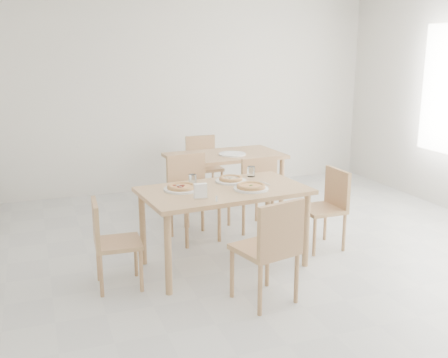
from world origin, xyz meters
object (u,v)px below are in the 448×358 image
object	(u,v)px
plate_mushroom	(231,181)
tumbler_b	(193,180)
chair_north	(191,191)
chair_back_n	(203,162)
plate_pepperoni	(181,189)
plate_empty	(232,154)
pizza_mushroom	(231,179)
napkin_holder	(200,192)
chair_east	(328,203)
pizza_margherita	(251,186)
chair_west	(109,238)
pizza_pepperoni	(181,187)
main_table	(224,197)
plate_margherita	(251,189)
second_table	(225,161)
chair_back_s	(254,187)
chair_south	(271,244)
tumbler_a	(251,172)

from	to	relation	value
plate_mushroom	tumbler_b	bearing A→B (deg)	175.72
chair_north	chair_back_n	bearing A→B (deg)	57.76
plate_mushroom	plate_pepperoni	world-z (taller)	same
chair_back_n	plate_empty	world-z (taller)	chair_back_n
plate_mushroom	pizza_mushroom	size ratio (longest dim) A/B	1.26
napkin_holder	chair_east	bearing A→B (deg)	17.08
pizza_margherita	pizza_mushroom	world-z (taller)	same
chair_west	chair_back_n	xyz separation A→B (m)	(1.61, 2.40, 0.04)
pizza_pepperoni	pizza_mushroom	bearing A→B (deg)	13.74
main_table	chair_east	bearing A→B (deg)	-1.65
plate_margherita	second_table	xyz separation A→B (m)	(0.35, 1.62, -0.10)
plate_mushroom	pizza_pepperoni	distance (m)	0.55
chair_back_s	chair_east	bearing A→B (deg)	119.50
main_table	second_table	xyz separation A→B (m)	(0.56, 1.50, -0.01)
chair_back_n	chair_south	bearing A→B (deg)	-99.15
pizza_margherita	second_table	xyz separation A→B (m)	(0.35, 1.62, -0.12)
chair_north	pizza_pepperoni	xyz separation A→B (m)	(-0.31, -0.75, 0.26)
napkin_holder	pizza_mushroom	bearing A→B (deg)	50.08
tumbler_b	chair_back_n	world-z (taller)	tumbler_b
chair_west	tumbler_b	bearing A→B (deg)	-64.14
plate_mushroom	chair_back_n	world-z (taller)	chair_back_n
plate_empty	plate_margherita	bearing A→B (deg)	-104.98
chair_south	pizza_margherita	size ratio (longest dim) A/B	3.29
plate_margherita	chair_east	bearing A→B (deg)	11.51
pizza_margherita	tumbler_b	world-z (taller)	tumbler_b
plate_pepperoni	pizza_pepperoni	world-z (taller)	pizza_pepperoni
chair_back_s	pizza_pepperoni	bearing A→B (deg)	29.39
chair_east	pizza_margherita	distance (m)	1.00
chair_back_s	chair_back_n	size ratio (longest dim) A/B	1.02
main_table	tumbler_b	distance (m)	0.36
tumbler_b	pizza_mushroom	bearing A→B (deg)	-4.28
plate_pepperoni	second_table	size ratio (longest dim) A/B	0.23
pizza_mushroom	tumbler_a	world-z (taller)	tumbler_a
plate_pepperoni	plate_empty	xyz separation A→B (m)	(1.01, 1.35, 0.00)
chair_west	plate_mushroom	world-z (taller)	chair_west
napkin_holder	plate_empty	distance (m)	1.92
chair_north	plate_pepperoni	distance (m)	0.85
chair_south	pizza_mushroom	world-z (taller)	chair_south
chair_north	tumbler_b	world-z (taller)	chair_north
chair_north	pizza_mushroom	bearing A→B (deg)	-80.29
pizza_mushroom	chair_back_n	bearing A→B (deg)	79.39
pizza_margherita	chair_west	bearing A→B (deg)	179.96
chair_back_n	plate_empty	bearing A→B (deg)	-84.43
plate_pepperoni	tumbler_b	distance (m)	0.22
main_table	chair_east	distance (m)	1.17
plate_pepperoni	tumbler_b	size ratio (longest dim) A/B	3.31
plate_mushroom	pizza_margherita	size ratio (longest dim) A/B	1.12
pizza_margherita	second_table	size ratio (longest dim) A/B	0.19
main_table	pizza_margherita	size ratio (longest dim) A/B	5.91
chair_east	napkin_holder	bearing A→B (deg)	-79.39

